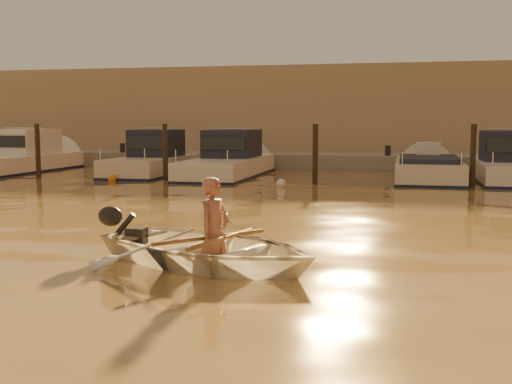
% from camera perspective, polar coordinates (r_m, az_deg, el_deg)
% --- Properties ---
extents(ground_plane, '(160.00, 160.00, 0.00)m').
position_cam_1_polar(ground_plane, '(8.17, -6.93, -8.53)').
color(ground_plane, olive).
rests_on(ground_plane, ground).
extents(dinghy, '(4.22, 3.65, 0.73)m').
position_cam_1_polar(dinghy, '(9.37, -4.20, -5.04)').
color(dinghy, white).
rests_on(dinghy, ground_plane).
extents(person, '(0.57, 0.68, 1.59)m').
position_cam_1_polar(person, '(9.26, -3.73, -3.59)').
color(person, '#965E4B').
rests_on(person, dinghy).
extents(outboard_motor, '(0.98, 0.70, 0.70)m').
position_cam_1_polar(outboard_motor, '(10.35, -10.69, -3.85)').
color(outboard_motor, black).
rests_on(outboard_motor, dinghy).
extents(oar_port, '(0.41, 2.08, 0.13)m').
position_cam_1_polar(oar_port, '(9.18, -2.99, -4.16)').
color(oar_port, brown).
rests_on(oar_port, dinghy).
extents(oar_starboard, '(1.15, 1.82, 0.13)m').
position_cam_1_polar(oar_starboard, '(9.30, -3.96, -4.02)').
color(oar_starboard, brown).
rests_on(oar_starboard, dinghy).
extents(moored_boat_0, '(2.55, 8.02, 1.75)m').
position_cam_1_polar(moored_boat_0, '(28.24, -20.73, 2.94)').
color(moored_boat_0, white).
rests_on(moored_boat_0, ground_plane).
extents(moored_boat_1, '(2.10, 6.29, 1.75)m').
position_cam_1_polar(moored_boat_1, '(25.37, -9.28, 2.93)').
color(moored_boat_1, beige).
rests_on(moored_boat_1, ground_plane).
extents(moored_boat_2, '(2.24, 7.52, 1.75)m').
position_cam_1_polar(moored_boat_2, '(24.36, -2.53, 2.87)').
color(moored_boat_2, silver).
rests_on(moored_boat_2, ground_plane).
extents(moored_boat_3, '(2.23, 6.38, 0.95)m').
position_cam_1_polar(moored_boat_3, '(23.50, 15.06, 1.56)').
color(moored_boat_3, beige).
rests_on(moored_boat_3, ground_plane).
extents(moored_boat_4, '(1.95, 6.12, 1.75)m').
position_cam_1_polar(moored_boat_4, '(23.70, 21.39, 2.35)').
color(moored_boat_4, silver).
rests_on(moored_boat_4, ground_plane).
extents(piling_0, '(0.18, 0.18, 2.20)m').
position_cam_1_polar(piling_0, '(25.03, -18.82, 3.26)').
color(piling_0, '#2D2319').
rests_on(piling_0, ground_plane).
extents(piling_1, '(0.18, 0.18, 2.20)m').
position_cam_1_polar(piling_1, '(22.78, -8.06, 3.27)').
color(piling_1, '#2D2319').
rests_on(piling_1, ground_plane).
extents(piling_2, '(0.18, 0.18, 2.20)m').
position_cam_1_polar(piling_2, '(21.44, 5.28, 3.12)').
color(piling_2, '#2D2319').
rests_on(piling_2, ground_plane).
extents(piling_3, '(0.18, 0.18, 2.20)m').
position_cam_1_polar(piling_3, '(21.34, 18.71, 2.80)').
color(piling_3, '#2D2319').
rests_on(piling_3, ground_plane).
extents(fender_b, '(0.30, 0.30, 0.30)m').
position_cam_1_polar(fender_b, '(22.90, -12.67, 1.19)').
color(fender_b, orange).
rests_on(fender_b, ground_plane).
extents(fender_c, '(0.30, 0.30, 0.30)m').
position_cam_1_polar(fender_c, '(20.49, 2.24, 0.75)').
color(fender_c, silver).
rests_on(fender_c, ground_plane).
extents(fender_d, '(0.30, 0.30, 0.30)m').
position_cam_1_polar(fender_d, '(21.62, 16.94, 0.77)').
color(fender_d, orange).
rests_on(fender_d, ground_plane).
extents(quay, '(52.00, 4.00, 1.00)m').
position_cam_1_polar(quay, '(29.10, 7.74, 2.45)').
color(quay, gray).
rests_on(quay, ground_plane).
extents(waterfront_building, '(46.00, 7.00, 4.80)m').
position_cam_1_polar(waterfront_building, '(34.52, 8.67, 6.77)').
color(waterfront_building, '#9E8466').
rests_on(waterfront_building, quay).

